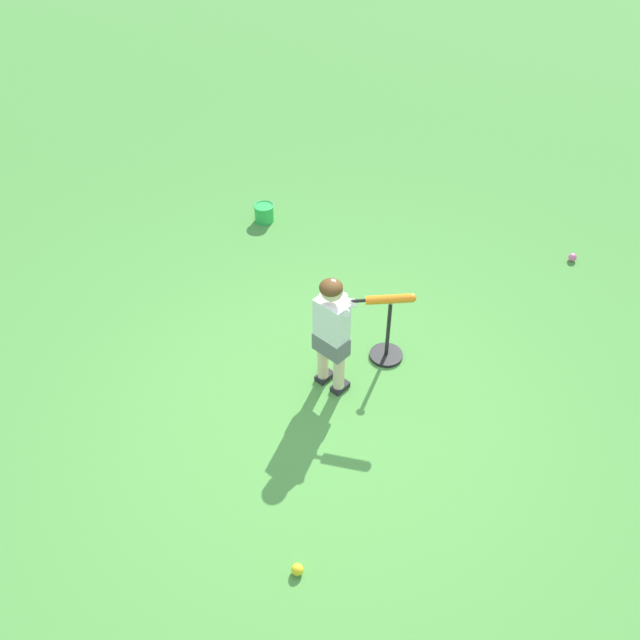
{
  "coord_description": "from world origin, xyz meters",
  "views": [
    {
      "loc": [
        -1.08,
        -3.45,
        4.19
      ],
      "look_at": [
        0.12,
        0.55,
        0.45
      ],
      "focal_mm": 39.46,
      "sensor_mm": 36.0,
      "label": 1
    }
  ],
  "objects_px": {
    "batting_tee": "(387,347)",
    "toy_bucket": "(264,213)",
    "play_ball_behind_batter": "(297,570)",
    "play_ball_by_bucket": "(572,257)",
    "child_batter": "(335,325)"
  },
  "relations": [
    {
      "from": "batting_tee",
      "to": "toy_bucket",
      "type": "height_order",
      "value": "batting_tee"
    },
    {
      "from": "play_ball_behind_batter",
      "to": "toy_bucket",
      "type": "bearing_deg",
      "value": 79.75
    },
    {
      "from": "child_batter",
      "to": "play_ball_behind_batter",
      "type": "distance_m",
      "value": 1.77
    },
    {
      "from": "play_ball_behind_batter",
      "to": "batting_tee",
      "type": "distance_m",
      "value": 2.08
    },
    {
      "from": "child_batter",
      "to": "play_ball_by_bucket",
      "type": "distance_m",
      "value": 2.96
    },
    {
      "from": "play_ball_behind_batter",
      "to": "batting_tee",
      "type": "relative_size",
      "value": 0.13
    },
    {
      "from": "batting_tee",
      "to": "toy_bucket",
      "type": "relative_size",
      "value": 2.87
    },
    {
      "from": "child_batter",
      "to": "batting_tee",
      "type": "relative_size",
      "value": 1.74
    },
    {
      "from": "play_ball_behind_batter",
      "to": "play_ball_by_bucket",
      "type": "relative_size",
      "value": 0.98
    },
    {
      "from": "play_ball_behind_batter",
      "to": "toy_bucket",
      "type": "xyz_separation_m",
      "value": [
        0.72,
        3.97,
        0.06
      ]
    },
    {
      "from": "play_ball_behind_batter",
      "to": "play_ball_by_bucket",
      "type": "xyz_separation_m",
      "value": [
        3.47,
        2.41,
        0.0
      ]
    },
    {
      "from": "play_ball_by_bucket",
      "to": "batting_tee",
      "type": "height_order",
      "value": "batting_tee"
    },
    {
      "from": "play_ball_by_bucket",
      "to": "toy_bucket",
      "type": "height_order",
      "value": "toy_bucket"
    },
    {
      "from": "batting_tee",
      "to": "toy_bucket",
      "type": "bearing_deg",
      "value": 102.67
    },
    {
      "from": "play_ball_behind_batter",
      "to": "toy_bucket",
      "type": "distance_m",
      "value": 4.03
    }
  ]
}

